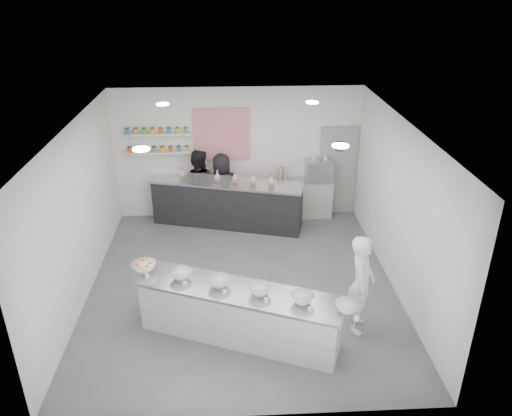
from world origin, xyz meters
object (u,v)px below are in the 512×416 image
Objects in this scene: prep_counter at (240,314)px; back_bar at (227,204)px; woman_prep at (361,284)px; espresso_machine at (319,170)px; staff_right at (222,188)px; espresso_ledge at (305,198)px; staff_left at (199,186)px.

prep_counter is 3.85m from back_bar.
back_bar is 2.04× the size of woman_prep.
espresso_machine is at bearing 18.63° from woman_prep.
espresso_machine is 0.38× the size of staff_right.
prep_counter is at bearing -111.13° from espresso_ledge.
staff_right is at bearing 126.51° from back_bar.
espresso_ledge is 1.95m from staff_right.
prep_counter is 4.51m from espresso_ledge.
staff_right is (-1.92, -0.12, 0.35)m from espresso_ledge.
prep_counter is 0.95× the size of back_bar.
staff_left is at bearing -14.35° from staff_right.
espresso_machine is (2.10, 0.37, 0.62)m from back_bar.
staff_right reaches higher than espresso_machine.
espresso_ledge reaches higher than prep_counter.
back_bar is at bearing 114.84° from prep_counter.
espresso_ledge is 0.76× the size of staff_right.
staff_right is (0.53, 0.00, -0.05)m from staff_left.
prep_counter is 2.61× the size of espresso_ledge.
espresso_machine is 4.10m from woman_prep.
woman_prep is 4.81m from staff_left.
staff_right is at bearing -165.24° from staff_left.
prep_counter is at bearing -71.80° from back_bar.
espresso_ledge is at bearing 26.71° from back_bar.
espresso_ledge is 4.11m from woman_prep.
espresso_machine reaches higher than prep_counter.
staff_left reaches higher than woman_prep.
staff_left is at bearing 123.30° from prep_counter.
back_bar is 1.86m from espresso_ledge.
woman_prep is (1.89, 0.12, 0.39)m from prep_counter.
back_bar is at bearing 173.03° from staff_left.
espresso_ledge is 2.48m from staff_left.
back_bar is 2.22m from espresso_machine.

